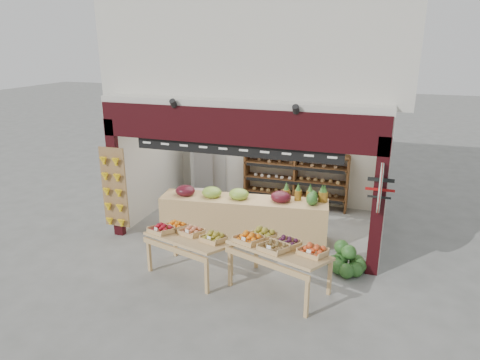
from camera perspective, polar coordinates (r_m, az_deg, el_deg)
name	(u,v)px	position (r m, az deg, el deg)	size (l,w,h in m)	color
ground	(249,231)	(9.96, 1.21, -6.87)	(60.00, 60.00, 0.00)	slate
shop_structure	(270,53)	(10.58, 4.04, 16.53)	(6.36, 5.12, 5.40)	beige
banana_board	(114,190)	(9.69, -16.50, -1.24)	(0.60, 0.15, 1.80)	olive
gift_sign	(380,188)	(7.88, 18.19, -0.97)	(0.04, 0.93, 0.92)	#B2DFC8
back_shelving	(296,165)	(11.23, 7.45, 1.95)	(2.73, 0.45, 1.71)	brown
refrigerator	(208,166)	(11.83, -4.24, 1.89)	(0.71, 0.71, 1.82)	#B5B7BC
cardboard_stack	(210,207)	(10.63, -3.96, -3.68)	(1.09, 0.88, 0.73)	silver
mid_counter	(243,216)	(9.49, 0.40, -4.85)	(3.72, 1.18, 1.14)	tan
display_table_left	(187,236)	(8.12, -7.14, -7.37)	(1.67, 1.21, 0.97)	tan
display_table_right	(277,246)	(7.49, 5.01, -8.82)	(1.87, 1.41, 1.05)	tan
watermelon_pile	(347,262)	(8.52, 14.06, -10.52)	(0.75, 0.72, 0.55)	#1B4818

